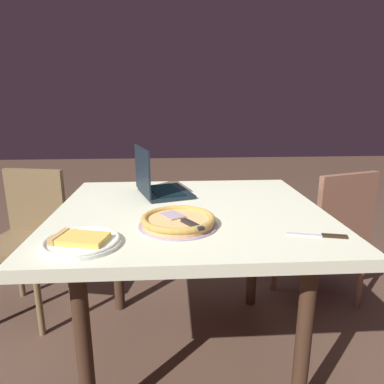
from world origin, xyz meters
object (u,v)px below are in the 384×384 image
at_px(laptop, 158,185).
at_px(pizza_tray, 178,221).
at_px(chair_far, 29,233).
at_px(dining_table, 190,225).
at_px(chair_near, 329,229).
at_px(table_knife, 323,236).
at_px(pizza_plate, 81,241).

bearing_deg(laptop, pizza_tray, -78.53).
xyz_separation_m(pizza_tray, chair_far, (-0.86, 0.67, -0.29)).
height_order(pizza_tray, chair_far, chair_far).
height_order(dining_table, chair_far, chair_far).
bearing_deg(chair_near, laptop, -173.11).
distance_m(laptop, chair_near, 1.05).
height_order(dining_table, chair_near, chair_near).
bearing_deg(dining_table, chair_near, 23.53).
height_order(laptop, table_knife, laptop).
distance_m(pizza_plate, chair_near, 1.47).
relative_size(dining_table, chair_far, 1.41).
bearing_deg(chair_far, dining_table, -26.13).
bearing_deg(laptop, table_knife, -44.51).
distance_m(table_knife, chair_near, 0.86).
distance_m(pizza_tray, chair_near, 1.11).
xyz_separation_m(table_knife, chair_near, (0.38, 0.73, -0.26)).
height_order(pizza_tray, chair_near, chair_near).
bearing_deg(dining_table, chair_far, 153.87).
height_order(pizza_plate, table_knife, pizza_plate).
bearing_deg(table_knife, laptop, 135.49).
xyz_separation_m(pizza_plate, table_knife, (0.86, 0.02, -0.01)).
bearing_deg(chair_far, pizza_plate, -57.60).
bearing_deg(pizza_tray, chair_near, 32.95).
xyz_separation_m(dining_table, chair_near, (0.85, 0.37, -0.18)).
xyz_separation_m(laptop, chair_far, (-0.77, 0.20, -0.33)).
height_order(table_knife, chair_far, chair_far).
distance_m(table_knife, chair_far, 1.63).
distance_m(dining_table, table_knife, 0.59).
distance_m(pizza_tray, chair_far, 1.13).
bearing_deg(pizza_plate, laptop, 68.97).
height_order(pizza_plate, chair_far, chair_far).
xyz_separation_m(pizza_plate, pizza_tray, (0.34, 0.16, 0.01)).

